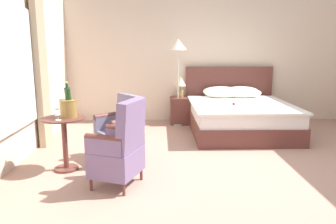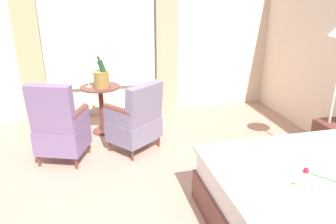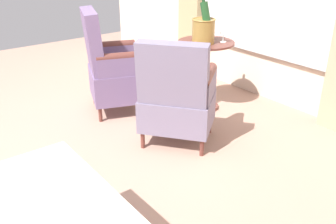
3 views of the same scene
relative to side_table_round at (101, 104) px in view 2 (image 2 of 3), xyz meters
The scene contains 7 objects.
wall_window_side 1.22m from the side_table_round, behind, with size 0.27×6.00×2.75m.
side_table_round is the anchor object (origin of this frame).
champagne_bucket 0.42m from the side_table_round, 24.27° to the left, with size 0.23×0.23×0.48m.
wine_glass_near_bucket 0.41m from the side_table_round, 133.70° to the left, with size 0.07×0.07×0.15m.
wine_glass_near_edge 0.40m from the side_table_round, 96.79° to the right, with size 0.08×0.08×0.14m.
armchair_by_window 0.82m from the side_table_round, 30.28° to the left, with size 0.78×0.79×0.95m.
armchair_facing_bed 0.96m from the side_table_round, 34.02° to the right, with size 0.69×0.70×1.05m.
Camera 2 is at (2.39, -0.20, 2.04)m, focal length 35.00 mm.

